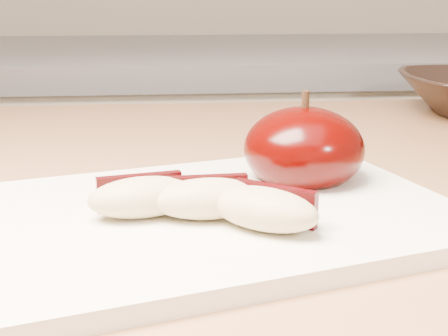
{
  "coord_description": "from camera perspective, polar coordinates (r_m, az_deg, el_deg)",
  "views": [
    {
      "loc": [
        0.05,
        0.01,
        1.04
      ],
      "look_at": [
        0.09,
        0.38,
        0.94
      ],
      "focal_mm": 50.0,
      "sensor_mm": 36.0,
      "label": 1
    }
  ],
  "objects": [
    {
      "name": "back_cabinet",
      "position": [
        1.32,
        -7.22,
        -9.8
      ],
      "size": [
        2.4,
        0.62,
        0.94
      ],
      "color": "silver",
      "rests_on": "ground"
    },
    {
      "name": "cutting_board",
      "position": [
        0.4,
        -0.0,
        -4.28
      ],
      "size": [
        0.33,
        0.28,
        0.01
      ],
      "primitive_type": "cube",
      "rotation": [
        0.0,
        0.0,
        0.27
      ],
      "color": "white",
      "rests_on": "island_counter"
    },
    {
      "name": "apple_half",
      "position": [
        0.45,
        7.31,
        1.73
      ],
      "size": [
        0.11,
        0.11,
        0.07
      ],
      "rotation": [
        0.0,
        0.0,
        -0.29
      ],
      "color": "black",
      "rests_on": "cutting_board"
    },
    {
      "name": "apple_wedge_a",
      "position": [
        0.38,
        -7.4,
        -2.59
      ],
      "size": [
        0.07,
        0.05,
        0.02
      ],
      "rotation": [
        0.0,
        0.0,
        0.21
      ],
      "color": "tan",
      "rests_on": "cutting_board"
    },
    {
      "name": "apple_wedge_b",
      "position": [
        0.37,
        -1.51,
        -2.75
      ],
      "size": [
        0.07,
        0.04,
        0.02
      ],
      "rotation": [
        0.0,
        0.0,
        0.05
      ],
      "color": "tan",
      "rests_on": "cutting_board"
    },
    {
      "name": "apple_wedge_c",
      "position": [
        0.36,
        3.75,
        -3.69
      ],
      "size": [
        0.07,
        0.07,
        0.02
      ],
      "rotation": [
        0.0,
        0.0,
        -0.64
      ],
      "color": "tan",
      "rests_on": "cutting_board"
    }
  ]
}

